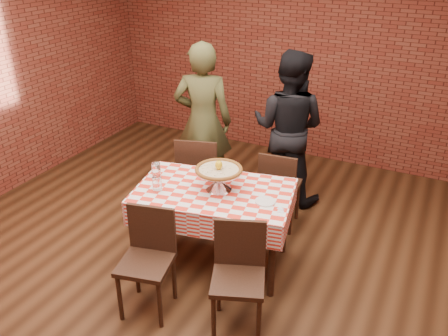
{
  "coord_description": "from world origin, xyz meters",
  "views": [
    {
      "loc": [
        1.71,
        -2.81,
        2.74
      ],
      "look_at": [
        0.09,
        0.46,
        0.92
      ],
      "focal_mm": 37.69,
      "sensor_mm": 36.0,
      "label": 1
    }
  ],
  "objects_px": {
    "pizza": "(219,170)",
    "diner_olive": "(203,122)",
    "condiment_caddy": "(233,168)",
    "chair_far_left": "(201,174)",
    "table": "(214,227)",
    "chair_near_right": "(238,283)",
    "chair_near_left": "(146,265)",
    "chair_far_right": "(280,188)",
    "pizza_stand": "(219,180)",
    "water_glass_right": "(156,170)",
    "water_glass_left": "(157,184)",
    "diner_black": "(288,128)"
  },
  "relations": [
    {
      "from": "pizza",
      "to": "diner_olive",
      "type": "relative_size",
      "value": 0.23
    },
    {
      "from": "condiment_caddy",
      "to": "chair_far_left",
      "type": "relative_size",
      "value": 0.15
    },
    {
      "from": "pizza",
      "to": "diner_olive",
      "type": "bearing_deg",
      "value": 124.58
    },
    {
      "from": "table",
      "to": "chair_near_right",
      "type": "distance_m",
      "value": 0.85
    },
    {
      "from": "chair_near_left",
      "to": "diner_olive",
      "type": "relative_size",
      "value": 0.49
    },
    {
      "from": "chair_near_right",
      "to": "chair_far_right",
      "type": "distance_m",
      "value": 1.54
    },
    {
      "from": "pizza_stand",
      "to": "water_glass_right",
      "type": "xyz_separation_m",
      "value": [
        -0.62,
        -0.04,
        -0.03
      ]
    },
    {
      "from": "chair_near_left",
      "to": "condiment_caddy",
      "type": "bearing_deg",
      "value": 66.36
    },
    {
      "from": "pizza_stand",
      "to": "diner_olive",
      "type": "relative_size",
      "value": 0.23
    },
    {
      "from": "chair_far_right",
      "to": "water_glass_left",
      "type": "bearing_deg",
      "value": 49.92
    },
    {
      "from": "diner_olive",
      "to": "chair_near_right",
      "type": "bearing_deg",
      "value": 106.59
    },
    {
      "from": "diner_olive",
      "to": "diner_black",
      "type": "xyz_separation_m",
      "value": [
        0.88,
        0.32,
        -0.03
      ]
    },
    {
      "from": "diner_olive",
      "to": "diner_black",
      "type": "distance_m",
      "value": 0.94
    },
    {
      "from": "chair_far_left",
      "to": "table",
      "type": "bearing_deg",
      "value": 110.11
    },
    {
      "from": "table",
      "to": "chair_far_right",
      "type": "distance_m",
      "value": 0.92
    },
    {
      "from": "chair_far_right",
      "to": "diner_black",
      "type": "bearing_deg",
      "value": -82.13
    },
    {
      "from": "pizza_stand",
      "to": "water_glass_left",
      "type": "xyz_separation_m",
      "value": [
        -0.46,
        -0.26,
        -0.03
      ]
    },
    {
      "from": "condiment_caddy",
      "to": "table",
      "type": "bearing_deg",
      "value": -115.64
    },
    {
      "from": "chair_far_left",
      "to": "diner_black",
      "type": "height_order",
      "value": "diner_black"
    },
    {
      "from": "pizza",
      "to": "chair_near_right",
      "type": "bearing_deg",
      "value": -53.58
    },
    {
      "from": "pizza_stand",
      "to": "chair_far_right",
      "type": "height_order",
      "value": "pizza_stand"
    },
    {
      "from": "table",
      "to": "water_glass_left",
      "type": "xyz_separation_m",
      "value": [
        -0.43,
        -0.22,
        0.45
      ]
    },
    {
      "from": "water_glass_left",
      "to": "diner_olive",
      "type": "distance_m",
      "value": 1.37
    },
    {
      "from": "water_glass_left",
      "to": "table",
      "type": "bearing_deg",
      "value": 27.26
    },
    {
      "from": "diner_olive",
      "to": "chair_far_left",
      "type": "bearing_deg",
      "value": 95.28
    },
    {
      "from": "pizza",
      "to": "chair_near_left",
      "type": "xyz_separation_m",
      "value": [
        -0.22,
        -0.82,
        -0.51
      ]
    },
    {
      "from": "water_glass_right",
      "to": "condiment_caddy",
      "type": "bearing_deg",
      "value": 28.29
    },
    {
      "from": "pizza",
      "to": "water_glass_right",
      "type": "height_order",
      "value": "pizza"
    },
    {
      "from": "table",
      "to": "chair_far_left",
      "type": "relative_size",
      "value": 1.46
    },
    {
      "from": "chair_near_right",
      "to": "diner_black",
      "type": "xyz_separation_m",
      "value": [
        -0.37,
        2.09,
        0.42
      ]
    },
    {
      "from": "table",
      "to": "pizza",
      "type": "xyz_separation_m",
      "value": [
        0.03,
        0.03,
        0.57
      ]
    },
    {
      "from": "pizza_stand",
      "to": "chair_near_left",
      "type": "bearing_deg",
      "value": -105.09
    },
    {
      "from": "water_glass_left",
      "to": "diner_black",
      "type": "bearing_deg",
      "value": 70.3
    },
    {
      "from": "pizza",
      "to": "diner_black",
      "type": "xyz_separation_m",
      "value": [
        0.13,
        1.41,
        -0.09
      ]
    },
    {
      "from": "water_glass_right",
      "to": "diner_olive",
      "type": "xyz_separation_m",
      "value": [
        -0.13,
        1.13,
        0.06
      ]
    },
    {
      "from": "pizza_stand",
      "to": "chair_far_left",
      "type": "relative_size",
      "value": 0.44
    },
    {
      "from": "table",
      "to": "chair_near_left",
      "type": "xyz_separation_m",
      "value": [
        -0.19,
        -0.79,
        0.06
      ]
    },
    {
      "from": "diner_black",
      "to": "chair_near_left",
      "type": "bearing_deg",
      "value": 81.38
    },
    {
      "from": "pizza_stand",
      "to": "diner_black",
      "type": "relative_size",
      "value": 0.24
    },
    {
      "from": "chair_far_right",
      "to": "diner_olive",
      "type": "relative_size",
      "value": 0.48
    },
    {
      "from": "pizza",
      "to": "diner_olive",
      "type": "height_order",
      "value": "diner_olive"
    },
    {
      "from": "chair_far_right",
      "to": "diner_olive",
      "type": "xyz_separation_m",
      "value": [
        -1.02,
        0.25,
        0.46
      ]
    },
    {
      "from": "table",
      "to": "diner_olive",
      "type": "distance_m",
      "value": 1.42
    },
    {
      "from": "chair_near_right",
      "to": "chair_far_right",
      "type": "xyz_separation_m",
      "value": [
        -0.23,
        1.52,
        -0.01
      ]
    },
    {
      "from": "chair_near_left",
      "to": "diner_olive",
      "type": "distance_m",
      "value": 2.03
    },
    {
      "from": "table",
      "to": "pizza_stand",
      "type": "distance_m",
      "value": 0.47
    },
    {
      "from": "water_glass_left",
      "to": "chair_far_left",
      "type": "bearing_deg",
      "value": 96.68
    },
    {
      "from": "chair_near_right",
      "to": "chair_far_left",
      "type": "height_order",
      "value": "chair_far_left"
    },
    {
      "from": "chair_far_left",
      "to": "diner_black",
      "type": "xyz_separation_m",
      "value": [
        0.71,
        0.71,
        0.4
      ]
    },
    {
      "from": "table",
      "to": "pizza",
      "type": "relative_size",
      "value": 3.25
    }
  ]
}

